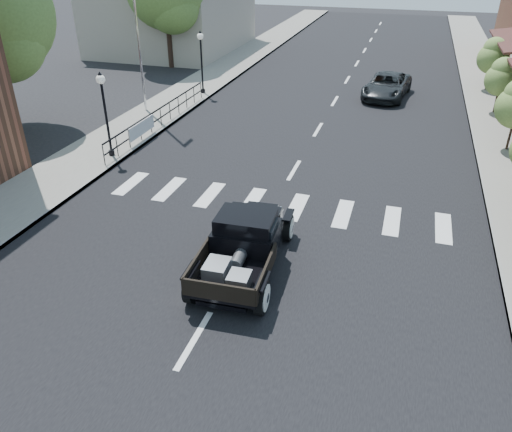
# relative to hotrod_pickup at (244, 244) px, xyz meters

# --- Properties ---
(ground) EXTENTS (120.00, 120.00, 0.00)m
(ground) POSITION_rel_hotrod_pickup_xyz_m (-0.21, -0.04, -0.83)
(ground) COLOR black
(ground) RESTS_ON ground
(road) EXTENTS (14.00, 80.00, 0.02)m
(road) POSITION_rel_hotrod_pickup_xyz_m (-0.21, 14.96, -0.82)
(road) COLOR black
(road) RESTS_ON ground
(road_markings) EXTENTS (12.00, 60.00, 0.06)m
(road_markings) POSITION_rel_hotrod_pickup_xyz_m (-0.21, 9.96, -0.83)
(road_markings) COLOR silver
(road_markings) RESTS_ON ground
(sidewalk_left) EXTENTS (3.00, 80.00, 0.15)m
(sidewalk_left) POSITION_rel_hotrod_pickup_xyz_m (-8.71, 14.96, -0.75)
(sidewalk_left) COLOR gray
(sidewalk_left) RESTS_ON ground
(sidewalk_right) EXTENTS (3.00, 80.00, 0.15)m
(sidewalk_right) POSITION_rel_hotrod_pickup_xyz_m (8.29, 14.96, -0.75)
(sidewalk_right) COLOR gray
(sidewalk_right) RESTS_ON ground
(low_building_left) EXTENTS (10.00, 12.00, 5.00)m
(low_building_left) POSITION_rel_hotrod_pickup_xyz_m (-15.21, 27.96, 1.67)
(low_building_left) COLOR #A69D8B
(low_building_left) RESTS_ON ground
(railing) EXTENTS (0.08, 10.00, 1.00)m
(railing) POSITION_rel_hotrod_pickup_xyz_m (-7.51, 9.96, -0.18)
(railing) COLOR black
(railing) RESTS_ON sidewalk_left
(banner) EXTENTS (0.04, 2.20, 0.60)m
(banner) POSITION_rel_hotrod_pickup_xyz_m (-7.43, 7.96, -0.38)
(banner) COLOR silver
(banner) RESTS_ON sidewalk_left
(lamp_post_b) EXTENTS (0.36, 0.36, 3.45)m
(lamp_post_b) POSITION_rel_hotrod_pickup_xyz_m (-7.81, 5.96, 1.05)
(lamp_post_b) COLOR black
(lamp_post_b) RESTS_ON sidewalk_left
(lamp_post_c) EXTENTS (0.36, 0.36, 3.45)m
(lamp_post_c) POSITION_rel_hotrod_pickup_xyz_m (-7.81, 15.96, 1.05)
(lamp_post_c) COLOR black
(lamp_post_c) RESTS_ON sidewalk_left
(big_tree_far) EXTENTS (5.30, 5.30, 7.78)m
(big_tree_far) POSITION_rel_hotrod_pickup_xyz_m (-12.71, 21.96, 3.07)
(big_tree_far) COLOR #4F6F2F
(big_tree_far) RESTS_ON ground
(small_tree_d) EXTENTS (1.61, 1.61, 2.68)m
(small_tree_d) POSITION_rel_hotrod_pickup_xyz_m (8.09, 16.99, 0.66)
(small_tree_d) COLOR olive
(small_tree_d) RESTS_ON sidewalk_right
(small_tree_e) EXTENTS (1.73, 1.73, 2.89)m
(small_tree_e) POSITION_rel_hotrod_pickup_xyz_m (8.09, 21.60, 0.77)
(small_tree_e) COLOR olive
(small_tree_e) RESTS_ON sidewalk_right
(hotrod_pickup) EXTENTS (2.45, 4.87, 1.65)m
(hotrod_pickup) POSITION_rel_hotrod_pickup_xyz_m (0.00, 0.00, 0.00)
(hotrod_pickup) COLOR black
(hotrod_pickup) RESTS_ON ground
(second_car) EXTENTS (2.77, 4.98, 1.32)m
(second_car) POSITION_rel_hotrod_pickup_xyz_m (2.46, 18.65, -0.17)
(second_car) COLOR black
(second_car) RESTS_ON ground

